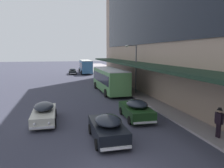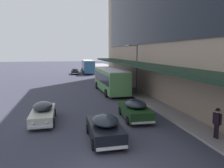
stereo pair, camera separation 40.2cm
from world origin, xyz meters
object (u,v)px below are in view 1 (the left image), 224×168
transit_bus_kerbside_front (86,66)px  sedan_trailing_mid (82,68)px  street_lamp (135,65)px  sedan_oncoming_rear (44,113)px  transit_bus_kerbside_rear (110,79)px  pedestrian_at_kerb (219,121)px  sedan_second_near (73,71)px  sedan_trailing_near (108,128)px  sedan_lead_mid (136,109)px

transit_bus_kerbside_front → sedan_trailing_mid: size_ratio=2.04×
street_lamp → sedan_oncoming_rear: bearing=-139.5°
transit_bus_kerbside_front → street_lamp: street_lamp is taller
transit_bus_kerbside_front → transit_bus_kerbside_rear: transit_bus_kerbside_front is taller
sedan_trailing_mid → sedan_oncoming_rear: (-7.57, -45.29, 0.01)m
sedan_oncoming_rear → pedestrian_at_kerb: bearing=-29.9°
sedan_second_near → street_lamp: street_lamp is taller
sedan_trailing_mid → transit_bus_kerbside_rear: bearing=-89.8°
sedan_trailing_near → sedan_oncoming_rear: size_ratio=0.90×
pedestrian_at_kerb → street_lamp: (-0.17, 14.94, 2.56)m
sedan_lead_mid → street_lamp: bearing=71.5°
transit_bus_kerbside_rear → street_lamp: (2.69, -2.09, 1.93)m
sedan_second_near → pedestrian_at_kerb: (6.24, -42.53, 0.45)m
transit_bus_kerbside_front → transit_bus_kerbside_rear: bearing=-89.9°
sedan_lead_mid → sedan_trailing_near: 4.83m
street_lamp → sedan_second_near: bearing=102.4°
transit_bus_kerbside_front → sedan_trailing_near: size_ratio=2.18×
sedan_lead_mid → street_lamp: street_lamp is taller
sedan_trailing_mid → street_lamp: size_ratio=0.75×
transit_bus_kerbside_front → pedestrian_at_kerb: (2.91, -43.58, -0.71)m
sedan_second_near → pedestrian_at_kerb: 42.99m
sedan_second_near → sedan_trailing_mid: size_ratio=1.08×
transit_bus_kerbside_rear → sedan_second_near: size_ratio=1.99×
sedan_second_near → street_lamp: (6.07, -27.59, 3.00)m
pedestrian_at_kerb → street_lamp: bearing=90.6°
transit_bus_kerbside_rear → sedan_trailing_mid: size_ratio=2.16×
sedan_second_near → sedan_oncoming_rear: bearing=-96.7°
sedan_second_near → sedan_trailing_near: 40.99m
transit_bus_kerbside_rear → sedan_trailing_mid: (-0.12, 34.33, -1.07)m
transit_bus_kerbside_front → sedan_oncoming_rear: bearing=-101.5°
sedan_trailing_near → sedan_oncoming_rear: 6.03m
pedestrian_at_kerb → street_lamp: street_lamp is taller
transit_bus_kerbside_front → sedan_oncoming_rear: size_ratio=1.97×
pedestrian_at_kerb → sedan_second_near: bearing=98.3°
transit_bus_kerbside_front → pedestrian_at_kerb: size_ratio=5.02×
street_lamp → transit_bus_kerbside_rear: bearing=142.2°
transit_bus_kerbside_rear → sedan_lead_mid: transit_bus_kerbside_rear is taller
transit_bus_kerbside_front → sedan_oncoming_rear: (-7.63, -37.51, -1.16)m
transit_bus_kerbside_rear → sedan_oncoming_rear: bearing=-125.1°
sedan_lead_mid → sedan_trailing_mid: 46.15m
sedan_oncoming_rear → pedestrian_at_kerb: pedestrian_at_kerb is taller
transit_bus_kerbside_rear → sedan_trailing_mid: 34.34m
sedan_trailing_near → pedestrian_at_kerb: size_ratio=2.31×
sedan_trailing_mid → pedestrian_at_kerb: (2.98, -51.36, 0.45)m
sedan_lead_mid → sedan_oncoming_rear: 7.18m
sedan_trailing_near → pedestrian_at_kerb: (6.57, -1.55, 0.40)m
sedan_trailing_near → street_lamp: (6.40, 13.40, 2.96)m
pedestrian_at_kerb → sedan_oncoming_rear: bearing=150.1°
sedan_lead_mid → sedan_oncoming_rear: size_ratio=0.96×
sedan_lead_mid → transit_bus_kerbside_rear: bearing=87.3°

